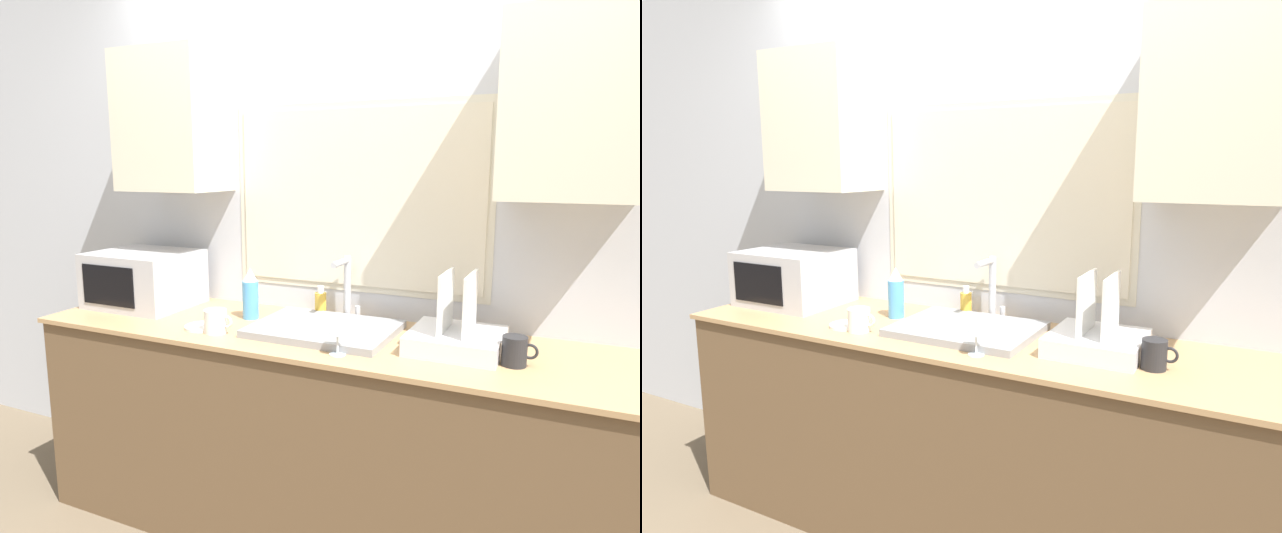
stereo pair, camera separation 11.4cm
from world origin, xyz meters
TOP-DOWN VIEW (x-y plane):
  - countertop at (0.00, 0.32)m, footprint 2.52×0.66m
  - wall_back at (0.00, 0.63)m, footprint 6.00×0.38m
  - sink_basin at (-0.01, 0.33)m, footprint 0.56×0.43m
  - faucet at (-0.01, 0.55)m, footprint 0.08×0.17m
  - microwave at (-0.99, 0.38)m, footprint 0.46×0.40m
  - dish_rack at (0.52, 0.33)m, footprint 0.33×0.33m
  - spray_bottle at (-0.40, 0.38)m, footprint 0.07×0.07m
  - soap_bottle at (-0.13, 0.55)m, footprint 0.05×0.05m
  - mug_near_sink at (-0.41, 0.14)m, footprint 0.13×0.09m
  - wine_glass at (0.14, 0.10)m, footprint 0.07×0.07m
  - mug_by_rack at (0.73, 0.25)m, footprint 0.12×0.08m
  - small_plate at (-0.50, 0.17)m, footprint 0.14×0.14m

SIDE VIEW (x-z plane):
  - countertop at x=0.00m, z-range 0.00..0.90m
  - small_plate at x=-0.50m, z-range 0.90..0.92m
  - sink_basin at x=-0.01m, z-range 0.90..0.93m
  - mug_near_sink at x=-0.41m, z-range 0.90..1.00m
  - mug_by_rack at x=0.73m, z-range 0.90..1.01m
  - dish_rack at x=0.52m, z-range 0.81..1.10m
  - soap_bottle at x=-0.13m, z-range 0.89..1.03m
  - wine_glass at x=0.14m, z-range 0.94..1.09m
  - spray_bottle at x=-0.40m, z-range 0.90..1.13m
  - microwave at x=-0.99m, z-range 0.90..1.16m
  - faucet at x=-0.01m, z-range 0.93..1.21m
  - wall_back at x=0.00m, z-range 0.08..2.68m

